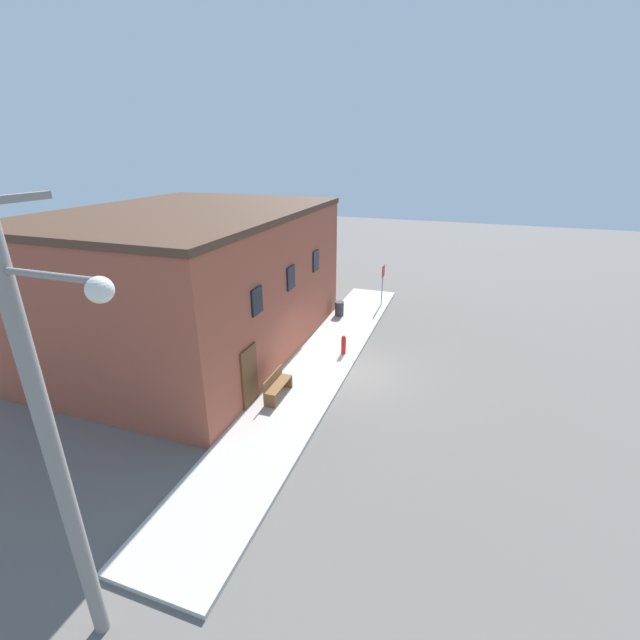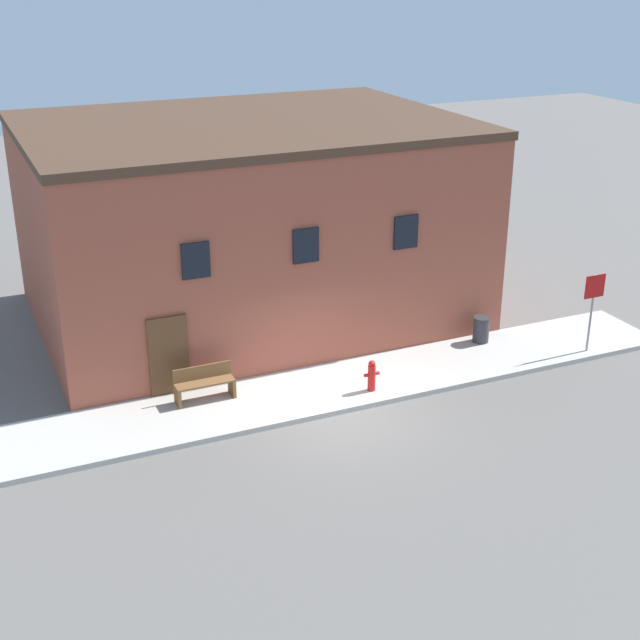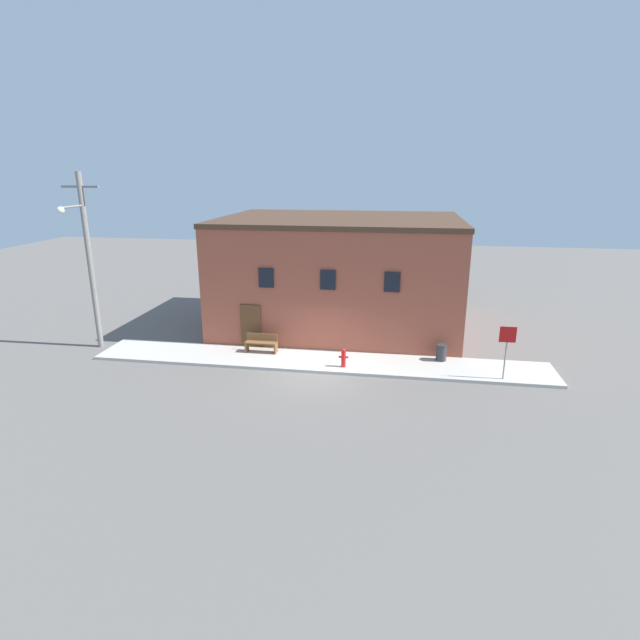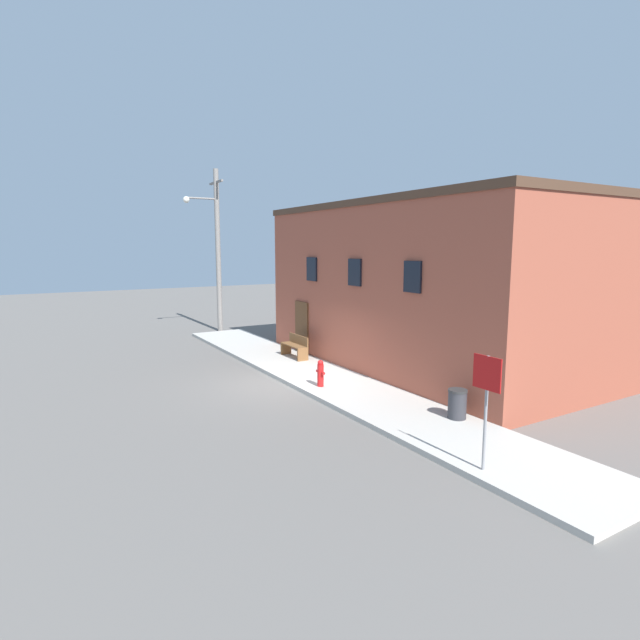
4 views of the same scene
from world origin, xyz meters
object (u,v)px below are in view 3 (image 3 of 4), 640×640
Objects in this scene: bench at (261,343)px; utility_pole at (88,257)px; stop_sign at (507,343)px; trash_bin at (441,352)px; fire_hydrant at (344,358)px.

utility_pole is (-8.09, -0.26, 3.85)m from bench.
stop_sign is 18.89m from utility_pole.
fire_hydrant is at bearing -161.00° from trash_bin.
stop_sign reaches higher than trash_bin.
stop_sign is 3.16m from trash_bin.
trash_bin is at bearing 1.46° from bench.
fire_hydrant is at bearing -4.65° from utility_pole.
bench is 8.96m from utility_pole.
stop_sign is (6.57, -0.29, 1.14)m from fire_hydrant.
fire_hydrant is 4.46m from trash_bin.
stop_sign is at bearing -3.90° from utility_pole.
utility_pole is (-12.08, 0.98, 3.87)m from fire_hydrant.
stop_sign is 1.52× the size of bench.
trash_bin is at bearing 143.49° from stop_sign.
stop_sign reaches higher than fire_hydrant.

